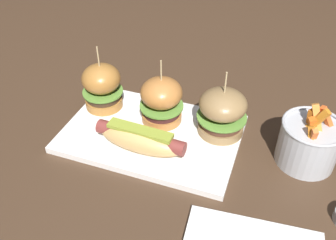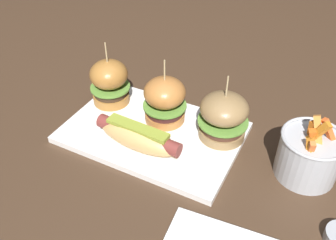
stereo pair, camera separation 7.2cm
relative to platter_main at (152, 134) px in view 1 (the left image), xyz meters
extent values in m
plane|color=#422D1E|center=(0.00, 0.00, -0.01)|extent=(3.00, 3.00, 0.00)
cube|color=white|center=(0.00, 0.00, 0.00)|extent=(0.36, 0.24, 0.01)
ellipsoid|color=tan|center=(0.00, -0.06, 0.03)|extent=(0.18, 0.07, 0.05)
cylinder|color=brown|center=(0.00, -0.06, 0.04)|extent=(0.18, 0.04, 0.03)
cube|color=olive|center=(0.00, -0.06, 0.05)|extent=(0.13, 0.03, 0.01)
cylinder|color=#A76E30|center=(-0.14, 0.05, 0.02)|extent=(0.08, 0.08, 0.02)
cylinder|color=#402C1C|center=(-0.14, 0.05, 0.04)|extent=(0.08, 0.08, 0.02)
cylinder|color=#609338|center=(-0.14, 0.05, 0.05)|extent=(0.09, 0.09, 0.00)
ellipsoid|color=#A76E30|center=(-0.14, 0.05, 0.08)|extent=(0.09, 0.09, 0.06)
cylinder|color=tan|center=(-0.14, 0.05, 0.13)|extent=(0.00, 0.00, 0.06)
cylinder|color=#B47035|center=(0.01, 0.04, 0.02)|extent=(0.09, 0.09, 0.02)
cylinder|color=#411F1E|center=(0.01, 0.04, 0.03)|extent=(0.08, 0.08, 0.02)
cylinder|color=#609338|center=(0.01, 0.04, 0.04)|extent=(0.09, 0.09, 0.00)
ellipsoid|color=#B47035|center=(0.01, 0.04, 0.08)|extent=(0.09, 0.09, 0.06)
cylinder|color=tan|center=(0.01, 0.04, 0.12)|extent=(0.00, 0.00, 0.06)
cylinder|color=olive|center=(0.13, 0.05, 0.02)|extent=(0.09, 0.09, 0.02)
cylinder|color=#4E2E21|center=(0.13, 0.05, 0.03)|extent=(0.09, 0.09, 0.02)
cylinder|color=#609338|center=(0.13, 0.05, 0.05)|extent=(0.10, 0.10, 0.00)
ellipsoid|color=olive|center=(0.13, 0.05, 0.08)|extent=(0.10, 0.10, 0.06)
cylinder|color=tan|center=(0.13, 0.05, 0.12)|extent=(0.00, 0.00, 0.06)
cylinder|color=#B7BABF|center=(0.31, 0.03, 0.04)|extent=(0.11, 0.11, 0.09)
torus|color=#B7BABF|center=(0.31, 0.03, 0.08)|extent=(0.12, 0.12, 0.01)
cube|color=orange|center=(0.31, 0.03, 0.08)|extent=(0.04, 0.04, 0.08)
cube|color=orange|center=(0.31, 0.03, 0.07)|extent=(0.03, 0.03, 0.06)
cube|color=orange|center=(0.31, 0.01, 0.07)|extent=(0.01, 0.03, 0.06)
cube|color=orange|center=(0.31, 0.00, 0.07)|extent=(0.03, 0.03, 0.06)
cube|color=orange|center=(0.33, 0.05, 0.08)|extent=(0.05, 0.02, 0.07)
cube|color=orange|center=(0.30, 0.04, 0.08)|extent=(0.02, 0.02, 0.06)
cube|color=orange|center=(0.30, 0.03, 0.08)|extent=(0.05, 0.02, 0.08)
camera|label=1|loc=(0.23, -0.53, 0.50)|focal=38.63mm
camera|label=2|loc=(0.29, -0.50, 0.50)|focal=38.63mm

